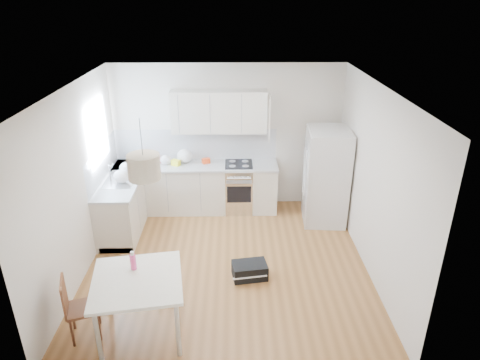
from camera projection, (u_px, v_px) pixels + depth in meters
The scene contains 29 objects.
floor at pixel (227, 263), 6.58m from camera, with size 4.20×4.20×0.00m, color brown.
ceiling at pixel (225, 88), 5.48m from camera, with size 4.20×4.20×0.00m, color white.
wall_back at pixel (228, 137), 7.94m from camera, with size 4.20×4.20×0.00m, color silver.
wall_left at pixel (77, 185), 6.00m from camera, with size 4.20×4.20×0.00m, color silver.
wall_right at pixel (374, 183), 6.06m from camera, with size 4.20×4.20×0.00m, color silver.
window_glassblock at pixel (97, 133), 6.88m from camera, with size 0.02×1.00×1.00m, color #BFE0F9.
cabinets_back at pixel (196, 188), 8.03m from camera, with size 3.00×0.60×0.88m, color beige.
cabinets_left at pixel (125, 203), 7.47m from camera, with size 0.60×1.80×0.88m, color beige.
counter_back at pixel (195, 166), 7.85m from camera, with size 3.02×0.64×0.04m, color #BCBEC1.
counter_left at pixel (122, 179), 7.28m from camera, with size 0.64×1.82×0.04m, color #BCBEC1.
backsplash_back at pixel (196, 144), 7.99m from camera, with size 3.00×0.01×0.58m, color silver.
backsplash_left at pixel (102, 162), 7.15m from camera, with size 0.01×1.80×0.58m, color silver.
upper_cabinets at pixel (219, 112), 7.58m from camera, with size 1.70×0.32×0.75m, color beige.
range_oven at pixel (239, 188), 8.04m from camera, with size 0.50×0.61×0.88m, color silver, non-canonical shape.
sink at pixel (121, 180), 7.23m from camera, with size 0.50×0.80×0.16m, color silver, non-canonical shape.
refrigerator at pixel (327, 176), 7.53m from camera, with size 0.82×0.85×1.70m, color silver, non-canonical shape.
dining_table at pixel (137, 286), 4.96m from camera, with size 1.17×1.17×0.80m.
dining_chair at pixel (83, 307), 5.06m from camera, with size 0.35×0.35×0.84m, color #472615, non-canonical shape.
drink_bottle at pixel (133, 260), 5.06m from camera, with size 0.07×0.07×0.24m, color #DF3E7F.
gym_bag at pixel (250, 270), 6.23m from camera, with size 0.49×0.32×0.23m, color black.
pendant_lamp at pixel (144, 167), 4.42m from camera, with size 0.34×0.34×0.26m, color beige.
grocery_bag_a at pixel (140, 156), 7.87m from camera, with size 0.30×0.25×0.27m, color white.
grocery_bag_b at pixel (166, 160), 7.79m from camera, with size 0.21×0.18×0.19m, color white.
grocery_bag_c at pixel (185, 156), 7.87m from camera, with size 0.29×0.24×0.26m, color white.
grocery_bag_d at pixel (127, 168), 7.38m from camera, with size 0.25×0.21×0.22m, color white.
grocery_bag_e at pixel (121, 177), 7.05m from camera, with size 0.26×0.22×0.23m, color white.
snack_orange at pixel (206, 161), 7.88m from camera, with size 0.14×0.09×0.10m, color red.
snack_yellow at pixel (176, 163), 7.78m from camera, with size 0.16×0.10×0.11m, color yellow.
snack_red at pixel (156, 161), 7.87m from camera, with size 0.15×0.09×0.10m, color red.
Camera 1 is at (0.10, -5.48, 3.86)m, focal length 32.00 mm.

